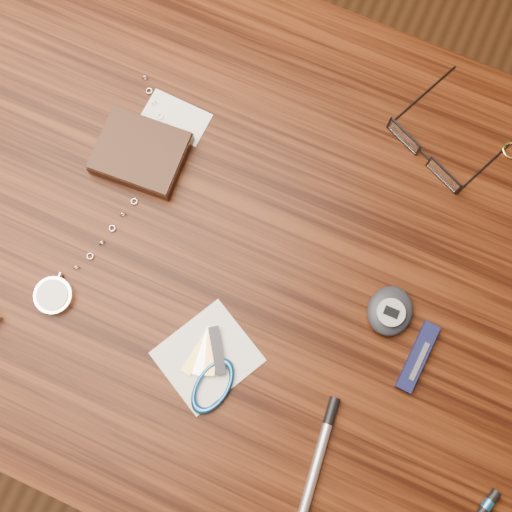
# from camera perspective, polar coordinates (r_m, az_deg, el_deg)

# --- Properties ---
(ground) EXTENTS (3.80, 3.80, 0.00)m
(ground) POSITION_cam_1_polar(r_m,az_deg,el_deg) (1.52, -2.58, -4.97)
(ground) COLOR #472814
(ground) RESTS_ON ground
(desk) EXTENTS (1.00, 0.70, 0.75)m
(desk) POSITION_cam_1_polar(r_m,az_deg,el_deg) (0.89, -4.41, 0.83)
(desk) COLOR #3B1809
(desk) RESTS_ON ground
(wallet_and_card) EXTENTS (0.11, 0.14, 0.02)m
(wallet_and_card) POSITION_cam_1_polar(r_m,az_deg,el_deg) (0.82, -10.14, 9.07)
(wallet_and_card) COLOR black
(wallet_and_card) RESTS_ON desk
(eyeglasses) EXTENTS (0.16, 0.16, 0.03)m
(eyeglasses) POSITION_cam_1_polar(r_m,az_deg,el_deg) (0.83, 15.02, 8.89)
(eyeglasses) COLOR black
(eyeglasses) RESTS_ON desk
(gold_ring) EXTENTS (0.03, 0.03, 0.00)m
(gold_ring) POSITION_cam_1_polar(r_m,az_deg,el_deg) (0.88, 21.75, 8.73)
(gold_ring) COLOR #EBD768
(gold_ring) RESTS_ON desk
(pocket_watch) EXTENTS (0.08, 0.32, 0.01)m
(pocket_watch) POSITION_cam_1_polar(r_m,az_deg,el_deg) (0.80, -17.10, -2.68)
(pocket_watch) COLOR silver
(pocket_watch) RESTS_ON desk
(pedometer) EXTENTS (0.05, 0.06, 0.02)m
(pedometer) POSITION_cam_1_polar(r_m,az_deg,el_deg) (0.77, 11.83, -4.80)
(pedometer) COLOR black
(pedometer) RESTS_ON desk
(notepad_keys) EXTENTS (0.13, 0.13, 0.01)m
(notepad_keys) POSITION_cam_1_polar(r_m,az_deg,el_deg) (0.75, -4.08, -10.17)
(notepad_keys) COLOR silver
(notepad_keys) RESTS_ON desk
(pocket_knife) EXTENTS (0.02, 0.09, 0.01)m
(pocket_knife) POSITION_cam_1_polar(r_m,az_deg,el_deg) (0.78, 14.17, -8.70)
(pocket_knife) COLOR #10113C
(pocket_knife) RESTS_ON desk
(silver_pen) EXTENTS (0.03, 0.14, 0.01)m
(silver_pen) POSITION_cam_1_polar(r_m,az_deg,el_deg) (0.76, 5.74, -16.80)
(silver_pen) COLOR silver
(silver_pen) RESTS_ON desk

